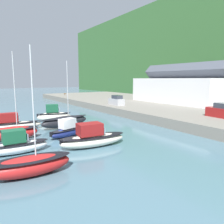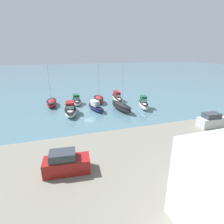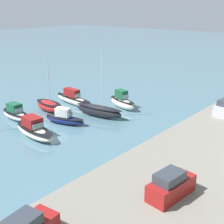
{
  "view_description": "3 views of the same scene",
  "coord_description": "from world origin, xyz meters",
  "views": [
    {
      "loc": [
        24.17,
        -8.71,
        7.12
      ],
      "look_at": [
        -1.89,
        8.35,
        2.42
      ],
      "focal_mm": 35.0,
      "sensor_mm": 36.0,
      "label": 1
    },
    {
      "loc": [
        6.48,
        36.71,
        12.15
      ],
      "look_at": [
        -2.27,
        9.41,
        2.26
      ],
      "focal_mm": 28.0,
      "sensor_mm": 36.0,
      "label": 2
    },
    {
      "loc": [
        25.08,
        32.47,
        15.59
      ],
      "look_at": [
        -3.38,
        8.06,
        2.66
      ],
      "focal_mm": 50.0,
      "sensor_mm": 36.0,
      "label": 3
    }
  ],
  "objects": [
    {
      "name": "moored_boat_5",
      "position": [
        -3.27,
        -4.68,
        0.85
      ],
      "size": [
        2.64,
        5.68,
        10.25
      ],
      "rotation": [
        0.0,
        0.0,
        -0.07
      ],
      "color": "red",
      "rests_on": "ground_plane"
    },
    {
      "name": "ground_plane",
      "position": [
        0.0,
        0.0,
        0.0
      ],
      "size": [
        320.0,
        320.0,
        0.0
      ],
      "primitive_type": "plane",
      "color": "slate"
    },
    {
      "name": "moored_boat_4",
      "position": [
        -8.13,
        -4.43,
        0.92
      ],
      "size": [
        2.29,
        8.58,
        2.54
      ],
      "rotation": [
        0.0,
        0.0,
        -0.08
      ],
      "color": "white",
      "rests_on": "ground_plane"
    },
    {
      "name": "moored_boat_6",
      "position": [
        2.17,
        -5.28,
        0.85
      ],
      "size": [
        2.0,
        5.89,
        2.36
      ],
      "rotation": [
        0.0,
        0.0,
        -0.01
      ],
      "color": "white",
      "rests_on": "ground_plane"
    },
    {
      "name": "moored_boat_1",
      "position": [
        -6.4,
        2.95,
        0.91
      ],
      "size": [
        3.07,
        7.9,
        9.75
      ],
      "rotation": [
        0.0,
        0.0,
        0.16
      ],
      "color": "black",
      "rests_on": "ground_plane"
    },
    {
      "name": "moored_boat_0",
      "position": [
        -11.75,
        3.0,
        1.08
      ],
      "size": [
        3.01,
        5.93,
        2.91
      ],
      "rotation": [
        0.0,
        0.0,
        -0.25
      ],
      "color": "white",
      "rests_on": "ground_plane"
    },
    {
      "name": "moored_boat_2",
      "position": [
        -1.15,
        1.4,
        0.81
      ],
      "size": [
        3.29,
        5.99,
        2.28
      ],
      "rotation": [
        0.0,
        0.0,
        0.32
      ],
      "color": "navy",
      "rests_on": "ground_plane"
    },
    {
      "name": "parked_car_3",
      "position": [
        6.35,
        22.37,
        2.41
      ],
      "size": [
        4.36,
        2.21,
        2.16
      ],
      "rotation": [
        0.0,
        0.0,
        1.47
      ],
      "color": "maroon",
      "rests_on": "quay_promenade"
    },
    {
      "name": "parked_car_2",
      "position": [
        -15.16,
        18.21,
        2.41
      ],
      "size": [
        4.31,
        2.07,
        2.16
      ],
      "rotation": [
        0.0,
        0.0,
        1.5
      ],
      "color": "#B7B7BC",
      "rests_on": "quay_promenade"
    },
    {
      "name": "moored_boat_3",
      "position": [
        4.22,
        1.85,
        0.93
      ],
      "size": [
        3.05,
        7.51,
        2.55
      ],
      "rotation": [
        0.0,
        0.0,
        -0.1
      ],
      "color": "white",
      "rests_on": "ground_plane"
    },
    {
      "name": "moored_boat_7",
      "position": [
        7.95,
        -5.37,
        0.8
      ],
      "size": [
        2.54,
        6.22,
        9.49
      ],
      "rotation": [
        0.0,
        0.0,
        -0.06
      ],
      "color": "red",
      "rests_on": "ground_plane"
    }
  ]
}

